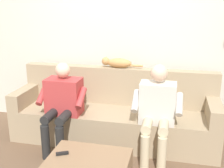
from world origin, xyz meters
TOP-DOWN VIEW (x-y plane):
  - ground_plane at (0.00, 0.60)m, footprint 8.00×8.00m
  - back_wall at (0.00, -0.64)m, footprint 5.47×0.06m
  - couch at (0.00, -0.13)m, footprint 2.62×0.72m
  - person_left_seated at (-0.57, 0.23)m, footprint 0.56×0.54m
  - person_right_seated at (0.57, 0.21)m, footprint 0.58×0.58m
  - cat_on_backrest at (0.01, -0.36)m, footprint 0.55×0.14m
  - remote_black at (0.26, 0.99)m, footprint 0.12×0.08m

SIDE VIEW (x-z plane):
  - ground_plane at x=0.00m, z-range 0.00..0.00m
  - couch at x=0.00m, z-range -0.15..0.78m
  - remote_black at x=0.26m, z-range 0.36..0.39m
  - person_right_seated at x=0.57m, z-range 0.07..1.14m
  - person_left_seated at x=-0.57m, z-range 0.07..1.17m
  - cat_on_backrest at x=0.01m, z-range 0.92..1.06m
  - back_wall at x=0.00m, z-range 0.00..2.76m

